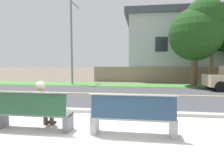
% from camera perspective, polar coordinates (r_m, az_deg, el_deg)
% --- Properties ---
extents(ground_plane, '(140.00, 140.00, 0.00)m').
position_cam_1_polar(ground_plane, '(12.09, 1.58, -2.75)').
color(ground_plane, '#665B4C').
extents(sidewalk_pavement, '(44.00, 3.60, 0.01)m').
position_cam_1_polar(sidewalk_pavement, '(4.81, -9.46, -15.24)').
color(sidewalk_pavement, beige).
rests_on(sidewalk_pavement, ground_plane).
extents(curb_edge, '(44.00, 0.30, 0.11)m').
position_cam_1_polar(curb_edge, '(6.60, -4.24, -9.06)').
color(curb_edge, '#ADA89E').
rests_on(curb_edge, ground_plane).
extents(street_asphalt, '(52.00, 8.00, 0.01)m').
position_cam_1_polar(street_asphalt, '(10.62, 0.63, -3.85)').
color(street_asphalt, '#424247').
rests_on(street_asphalt, ground_plane).
extents(road_centre_line, '(48.00, 0.14, 0.01)m').
position_cam_1_polar(road_centre_line, '(10.61, 0.63, -3.82)').
color(road_centre_line, '#E0CC4C').
rests_on(road_centre_line, ground_plane).
extents(far_verge_grass, '(48.00, 2.80, 0.02)m').
position_cam_1_polar(far_verge_grass, '(15.26, 3.00, -1.05)').
color(far_verge_grass, '#478438').
rests_on(far_verge_grass, ground_plane).
extents(bench_left, '(1.98, 0.48, 1.01)m').
position_cam_1_polar(bench_left, '(5.19, -23.02, -8.79)').
color(bench_left, slate).
rests_on(bench_left, ground_plane).
extents(bench_right, '(1.98, 0.48, 1.01)m').
position_cam_1_polar(bench_right, '(4.46, 6.30, -10.67)').
color(bench_right, '#9EA0A8').
rests_on(bench_right, ground_plane).
extents(seated_person_white, '(0.52, 0.68, 1.25)m').
position_cam_1_polar(seated_person_white, '(5.19, -20.15, -6.28)').
color(seated_person_white, '#47382D').
rests_on(seated_person_white, ground_plane).
extents(streetlamp, '(0.24, 2.10, 6.81)m').
position_cam_1_polar(streetlamp, '(16.02, -11.90, 13.12)').
color(streetlamp, gray).
rests_on(streetlamp, ground_plane).
extents(shade_tree_far_left, '(3.83, 3.83, 6.32)m').
position_cam_1_polar(shade_tree_far_left, '(15.49, 24.46, 13.78)').
color(shade_tree_far_left, brown).
rests_on(shade_tree_far_left, ground_plane).
extents(palm_tree_tall, '(2.09, 1.98, 8.27)m').
position_cam_1_polar(palm_tree_tall, '(17.77, 28.56, 20.80)').
color(palm_tree_tall, brown).
rests_on(palm_tree_tall, ground_plane).
extents(garden_wall, '(13.00, 0.36, 1.40)m').
position_cam_1_polar(garden_wall, '(17.90, 15.38, 1.92)').
color(garden_wall, gray).
rests_on(garden_wall, ground_plane).
extents(house_across_street, '(11.57, 6.91, 6.84)m').
position_cam_1_polar(house_across_street, '(21.46, 20.24, 9.70)').
color(house_across_street, '#B7BCC1').
rests_on(house_across_street, ground_plane).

